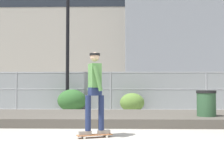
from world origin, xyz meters
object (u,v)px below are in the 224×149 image
at_px(parked_car_mid, 155,92).
at_px(skater, 95,87).
at_px(trash_bin, 206,108).
at_px(shrub_left, 72,100).
at_px(street_lamp, 68,19).
at_px(parked_car_near, 65,92).
at_px(skateboard, 95,135).
at_px(shrub_center, 132,102).

bearing_deg(parked_car_mid, skater, -103.70).
relative_size(parked_car_mid, trash_bin, 4.31).
bearing_deg(shrub_left, skater, -76.81).
xyz_separation_m(skater, street_lamp, (-1.84, 6.93, 3.15)).
relative_size(parked_car_near, shrub_left, 3.42).
bearing_deg(skater, skateboard, -63.43).
bearing_deg(parked_car_mid, skateboard, -103.70).
relative_size(parked_car_near, trash_bin, 4.37).
bearing_deg(street_lamp, parked_car_near, 101.48).
relative_size(shrub_left, shrub_center, 1.19).
distance_m(skateboard, skater, 1.08).
bearing_deg(skateboard, trash_bin, 36.13).
height_order(skater, trash_bin, skater).
relative_size(shrub_left, trash_bin, 1.28).
bearing_deg(street_lamp, skater, -75.16).
xyz_separation_m(parked_car_near, parked_car_mid, (5.24, -0.33, 0.00)).
height_order(parked_car_near, shrub_left, parked_car_near).
bearing_deg(street_lamp, shrub_center, -2.69).
xyz_separation_m(street_lamp, shrub_left, (0.21, -0.01, -3.78)).
bearing_deg(parked_car_mid, shrub_center, -110.87).
relative_size(skateboard, skater, 0.44).
distance_m(street_lamp, parked_car_near, 5.37).
bearing_deg(skateboard, parked_car_mid, 76.30).
bearing_deg(trash_bin, shrub_center, 114.54).
height_order(skateboard, street_lamp, street_lamp).
distance_m(street_lamp, trash_bin, 7.78).
bearing_deg(trash_bin, skater, -143.87).
bearing_deg(skateboard, shrub_center, 80.57).
bearing_deg(skateboard, shrub_left, 103.19).
xyz_separation_m(parked_car_near, trash_bin, (5.82, -8.64, -0.32)).
height_order(skateboard, shrub_left, shrub_left).
distance_m(shrub_left, trash_bin, 6.65).
bearing_deg(parked_car_mid, shrub_left, -138.67).
bearing_deg(trash_bin, parked_car_mid, 93.99).
distance_m(street_lamp, parked_car_mid, 6.72).
distance_m(skateboard, shrub_center, 6.89).
bearing_deg(parked_car_near, street_lamp, -78.52).
bearing_deg(skater, shrub_left, 103.19).
height_order(skateboard, skater, skater).
relative_size(skater, parked_car_near, 0.41).
relative_size(parked_car_mid, shrub_center, 4.03).
relative_size(skateboard, street_lamp, 0.12).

